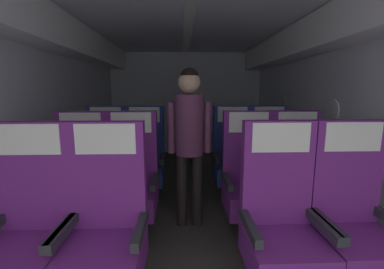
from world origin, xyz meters
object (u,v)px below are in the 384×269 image
object	(u,v)px
seat_b_right_window	(249,182)
flight_attendant	(189,131)
seat_c_left_window	(106,161)
seat_a_left_window	(31,231)
seat_a_right_aisle	(353,224)
seat_c_right_window	(233,159)
seat_b_right_aisle	(297,181)
seat_c_right_aisle	(269,159)
seat_a_right_window	(281,226)
seat_b_left_aisle	(132,183)
seat_c_left_aisle	(145,160)
seat_a_left_aisle	(106,230)
seat_b_left_window	(81,184)

from	to	relation	value
seat_b_right_window	flight_attendant	bearing A→B (deg)	170.09
seat_b_right_window	seat_c_left_window	distance (m)	1.84
seat_a_left_window	flight_attendant	world-z (taller)	flight_attendant
seat_a_right_aisle	seat_c_right_window	distance (m)	1.75
seat_b_right_aisle	seat_c_left_window	distance (m)	2.29
seat_c_left_window	seat_c_right_aisle	world-z (taller)	same
seat_a_left_window	seat_a_right_window	world-z (taller)	same
seat_b_left_aisle	flight_attendant	bearing A→B (deg)	7.99
seat_a_left_window	seat_a_right_window	xyz separation A→B (m)	(1.64, 0.01, 0.00)
seat_b_right_window	seat_c_left_window	world-z (taller)	same
seat_b_left_aisle	flight_attendant	xyz separation A→B (m)	(0.57, 0.08, 0.50)
seat_b_left_aisle	seat_c_right_window	bearing A→B (deg)	35.59
seat_c_left_aisle	seat_c_left_window	bearing A→B (deg)	-179.43
seat_b_right_window	seat_c_left_aisle	xyz separation A→B (m)	(-1.15, 0.85, 0.00)
seat_a_right_window	seat_c_right_window	xyz separation A→B (m)	(0.00, 1.69, 0.00)
seat_a_left_window	seat_a_left_aisle	size ratio (longest dim) A/B	1.00
seat_a_left_window	seat_c_right_aisle	bearing A→B (deg)	38.55
seat_b_left_window	seat_b_right_aisle	xyz separation A→B (m)	(2.14, 0.01, 0.00)
seat_a_left_aisle	seat_c_right_window	distance (m)	2.06
seat_b_left_aisle	seat_c_left_aisle	world-z (taller)	same
seat_b_right_aisle	seat_c_right_window	xyz separation A→B (m)	(-0.49, 0.83, 0.00)
seat_b_right_aisle	seat_c_left_window	size ratio (longest dim) A/B	1.00
seat_c_right_aisle	flight_attendant	world-z (taller)	flight_attendant
seat_a_right_aisle	seat_a_right_window	bearing A→B (deg)	-178.98
seat_c_left_aisle	flight_attendant	world-z (taller)	flight_attendant
seat_a_left_window	seat_a_right_aisle	xyz separation A→B (m)	(2.14, 0.01, 0.00)
seat_c_left_window	seat_c_right_aisle	bearing A→B (deg)	0.51
seat_b_left_window	seat_c_right_window	size ratio (longest dim) A/B	1.00
seat_a_right_aisle	seat_c_left_aisle	bearing A→B (deg)	134.53
seat_a_left_window	seat_c_right_window	xyz separation A→B (m)	(1.65, 1.70, 0.00)
seat_c_left_aisle	seat_a_right_aisle	bearing A→B (deg)	-45.47
seat_a_right_aisle	seat_a_right_window	distance (m)	0.50
seat_a_left_aisle	seat_c_left_window	distance (m)	1.75
seat_c_left_window	seat_c_right_window	distance (m)	1.65
seat_b_left_aisle	seat_b_right_window	bearing A→B (deg)	-1.11
seat_a_left_window	flight_attendant	bearing A→B (deg)	41.88
seat_b_right_window	seat_c_left_aisle	world-z (taller)	same
seat_a_right_aisle	seat_c_right_window	size ratio (longest dim) A/B	1.00
seat_b_left_window	seat_c_left_window	world-z (taller)	same
seat_c_right_window	seat_a_left_aisle	bearing A→B (deg)	-124.38
seat_b_left_window	seat_b_right_aisle	world-z (taller)	same
flight_attendant	seat_c_left_aisle	bearing A→B (deg)	-56.38
seat_a_left_window	seat_b_right_window	size ratio (longest dim) A/B	1.00
seat_a_right_window	seat_a_left_aisle	bearing A→B (deg)	-179.68
seat_a_right_window	seat_b_right_window	size ratio (longest dim) A/B	1.00
seat_a_right_window	seat_c_right_window	bearing A→B (deg)	89.89
seat_a_left_window	seat_c_left_window	bearing A→B (deg)	90.01
seat_b_left_window	flight_attendant	world-z (taller)	flight_attendant
seat_b_left_window	seat_c_left_window	distance (m)	0.83
seat_a_left_aisle	seat_a_right_window	size ratio (longest dim) A/B	1.00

